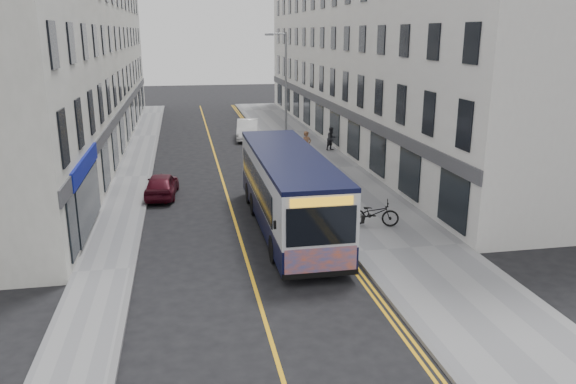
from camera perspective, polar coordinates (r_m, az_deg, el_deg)
name	(u,v)px	position (r m, az deg, el deg)	size (l,w,h in m)	color
ground	(244,250)	(21.56, -4.53, -5.88)	(140.00, 140.00, 0.00)	black
pavement_east	(325,169)	(33.92, 3.74, 2.38)	(4.50, 64.00, 0.12)	gray
pavement_west	(132,177)	(33.02, -15.54, 1.45)	(2.00, 64.00, 0.12)	gray
kerb_east	(288,170)	(33.44, 0.00, 2.23)	(0.18, 64.00, 0.13)	slate
kerb_west	(150,176)	(32.94, -13.80, 1.55)	(0.18, 64.00, 0.13)	slate
road_centre_line	(221,174)	(32.96, -6.85, 1.80)	(0.12, 64.00, 0.01)	#F8AF16
road_dbl_yellow_inner	(281,172)	(33.37, -0.76, 2.09)	(0.10, 64.00, 0.01)	#F8AF16
road_dbl_yellow_outer	(284,171)	(33.41, -0.42, 2.10)	(0.10, 64.00, 0.01)	#F8AF16
terrace_east	(365,53)	(43.12, 7.82, 13.82)	(6.00, 46.00, 13.00)	white
terrace_west	(74,55)	(41.53, -20.90, 12.87)	(6.00, 46.00, 13.00)	white
streetlamp	(285,94)	(34.67, -0.34, 9.96)	(1.32, 0.18, 8.00)	gray
city_bus	(288,189)	(23.11, 0.04, 0.35)	(2.62, 11.22, 3.26)	black
bicycle	(374,213)	(23.83, 8.69, -2.14)	(0.74, 2.11, 1.11)	black
pedestrian_near	(307,145)	(36.08, 1.90, 4.79)	(0.66, 0.43, 1.80)	brown
pedestrian_far	(331,139)	(38.93, 4.44, 5.42)	(0.77, 0.60, 1.59)	black
car_white	(248,130)	(43.65, -4.13, 6.35)	(1.58, 4.52, 1.49)	white
car_maroon	(162,185)	(28.80, -12.72, 0.71)	(1.47, 3.65, 1.24)	#4C0C1A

